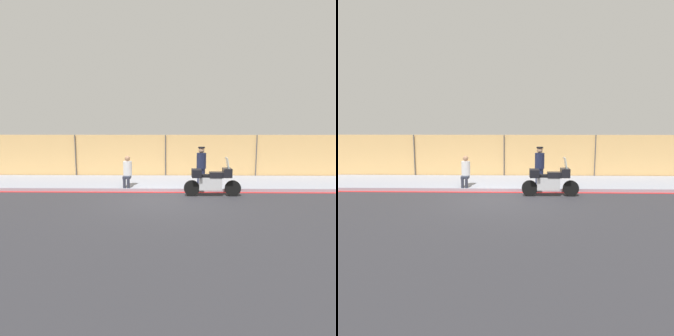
{
  "view_description": "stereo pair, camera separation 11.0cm",
  "coord_description": "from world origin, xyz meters",
  "views": [
    {
      "loc": [
        0.37,
        -10.57,
        2.71
      ],
      "look_at": [
        0.18,
        1.2,
        1.01
      ],
      "focal_mm": 32.0,
      "sensor_mm": 36.0,
      "label": 1
    },
    {
      "loc": [
        0.47,
        -10.57,
        2.71
      ],
      "look_at": [
        0.18,
        1.2,
        1.01
      ],
      "focal_mm": 32.0,
      "sensor_mm": 36.0,
      "label": 2
    }
  ],
  "objects": [
    {
      "name": "officer_standing",
      "position": [
        1.62,
        2.42,
        0.96
      ],
      "size": [
        0.41,
        0.41,
        1.63
      ],
      "color": "#191E38",
      "rests_on": "sidewalk"
    },
    {
      "name": "storefront_fence",
      "position": [
        0.0,
        4.69,
        1.1
      ],
      "size": [
        32.55,
        0.17,
        2.21
      ],
      "color": "#E5B26B",
      "rests_on": "ground_plane"
    },
    {
      "name": "sidewalk",
      "position": [
        0.0,
        2.98,
        0.07
      ],
      "size": [
        34.27,
        3.25,
        0.14
      ],
      "color": "#8E93A3",
      "rests_on": "ground_plane"
    },
    {
      "name": "ground_plane",
      "position": [
        0.0,
        0.0,
        0.0
      ],
      "size": [
        120.0,
        120.0,
        0.0
      ],
      "primitive_type": "plane",
      "color": "#2D2D33"
    },
    {
      "name": "curb_paint_stripe",
      "position": [
        0.0,
        1.26,
        0.0
      ],
      "size": [
        34.27,
        0.18,
        0.01
      ],
      "color": "red",
      "rests_on": "ground_plane"
    },
    {
      "name": "person_seated_on_curb",
      "position": [
        -1.53,
        1.81,
        0.85
      ],
      "size": [
        0.37,
        0.66,
        1.29
      ],
      "color": "#2D3342",
      "rests_on": "sidewalk"
    },
    {
      "name": "motorcycle",
      "position": [
        1.86,
        0.68,
        0.61
      ],
      "size": [
        2.18,
        0.51,
        1.49
      ],
      "rotation": [
        0.0,
        0.0,
        0.0
      ],
      "color": "black",
      "rests_on": "ground_plane"
    }
  ]
}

